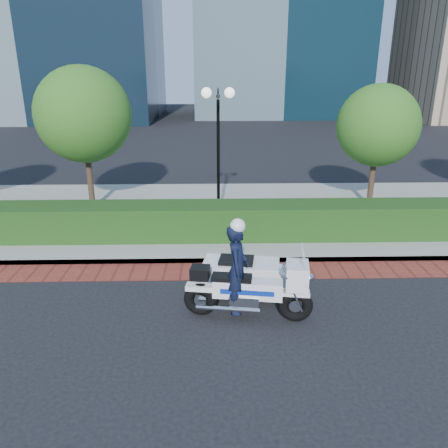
{
  "coord_description": "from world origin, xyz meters",
  "views": [
    {
      "loc": [
        0.85,
        -8.59,
        4.84
      ],
      "look_at": [
        1.11,
        2.3,
        1.0
      ],
      "focal_mm": 35.0,
      "sensor_mm": 36.0,
      "label": 1
    }
  ],
  "objects_px": {
    "lamppost": "(218,134)",
    "tree_c": "(378,126)",
    "police_motorcycle": "(244,277)",
    "tree_b": "(83,115)"
  },
  "relations": [
    {
      "from": "lamppost",
      "to": "police_motorcycle",
      "type": "height_order",
      "value": "lamppost"
    },
    {
      "from": "lamppost",
      "to": "tree_c",
      "type": "relative_size",
      "value": 0.98
    },
    {
      "from": "lamppost",
      "to": "tree_b",
      "type": "height_order",
      "value": "tree_b"
    },
    {
      "from": "police_motorcycle",
      "to": "tree_c",
      "type": "bearing_deg",
      "value": 62.27
    },
    {
      "from": "lamppost",
      "to": "tree_c",
      "type": "height_order",
      "value": "tree_c"
    },
    {
      "from": "tree_b",
      "to": "tree_c",
      "type": "relative_size",
      "value": 1.14
    },
    {
      "from": "tree_b",
      "to": "police_motorcycle",
      "type": "distance_m",
      "value": 8.86
    },
    {
      "from": "tree_c",
      "to": "police_motorcycle",
      "type": "relative_size",
      "value": 1.62
    },
    {
      "from": "tree_b",
      "to": "police_motorcycle",
      "type": "xyz_separation_m",
      "value": [
        4.97,
        -6.82,
        -2.7
      ]
    },
    {
      "from": "police_motorcycle",
      "to": "tree_b",
      "type": "bearing_deg",
      "value": 134.74
    }
  ]
}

